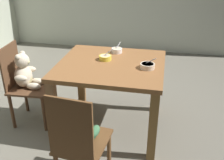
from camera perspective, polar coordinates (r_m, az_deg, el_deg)
name	(u,v)px	position (r m, az deg, el deg)	size (l,w,h in m)	color
ground_plane	(111,127)	(2.98, -0.20, -10.09)	(5.20, 5.20, 0.04)	slate
dining_table	(111,75)	(2.66, -0.22, 1.07)	(1.04, 0.95, 0.75)	brown
teddy_chair_near_front	(79,133)	(1.98, -7.07, -11.43)	(0.40, 0.45, 0.92)	brown
teddy_chair_near_left	(25,77)	(2.94, -18.36, 0.64)	(0.45, 0.43, 0.89)	brown
porridge_bowl_cream_near_right	(147,66)	(2.50, 7.70, 3.06)	(0.15, 0.14, 0.12)	beige
porridge_bowl_white_far_center	(117,50)	(2.87, 1.05, 6.45)	(0.12, 0.12, 0.11)	white
porridge_bowl_yellow_center	(105,58)	(2.68, -1.47, 4.89)	(0.13, 0.13, 0.11)	yellow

